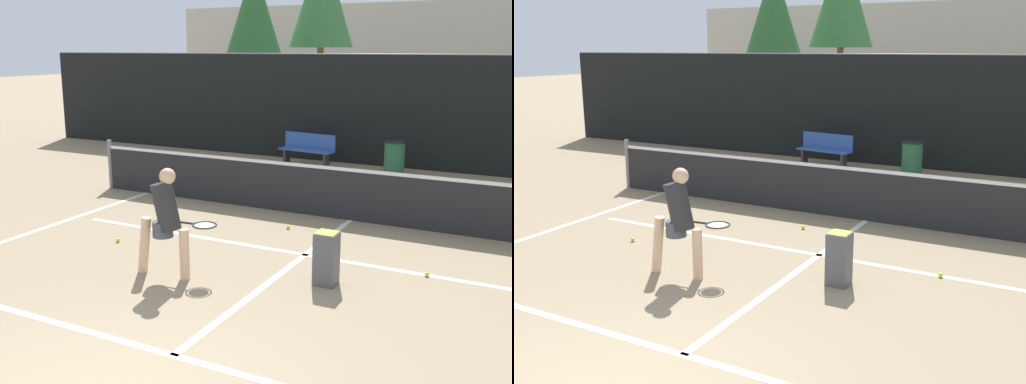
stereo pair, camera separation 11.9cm
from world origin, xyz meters
TOP-DOWN VIEW (x-y plane):
  - court_baseline_near at (0.00, 1.27)m, footprint 11.00×0.10m
  - court_service_line at (0.00, 4.66)m, footprint 8.25×0.10m
  - court_center_mark at (0.00, 4.00)m, footprint 0.10×5.47m
  - court_sideline_left at (-4.51, 4.00)m, footprint 0.10×6.47m
  - net at (0.00, 6.74)m, footprint 11.09×0.09m
  - fence_back at (0.00, 11.96)m, footprint 24.00×0.06m
  - player_practicing at (-1.32, 3.02)m, footprint 1.09×0.60m
  - tennis_ball_scattered_0 at (-0.77, 5.74)m, footprint 0.07×0.07m
  - tennis_ball_scattered_3 at (-2.88, 3.84)m, footprint 0.07×0.07m
  - tennis_ball_scattered_4 at (1.80, 4.62)m, footprint 0.07×0.07m
  - ball_hopper at (0.68, 3.74)m, footprint 0.28×0.28m
  - courtside_bench at (-2.61, 10.97)m, footprint 1.52×0.58m
  - trash_bin at (-0.35, 10.97)m, footprint 0.51×0.51m
  - tree_mid at (-7.77, 17.83)m, footprint 2.30×2.30m
  - building_far at (0.00, 29.60)m, footprint 36.00×2.40m

SIDE VIEW (x-z plane):
  - court_baseline_near at x=0.00m, z-range 0.00..0.01m
  - court_service_line at x=0.00m, z-range 0.00..0.01m
  - court_center_mark at x=0.00m, z-range 0.00..0.01m
  - court_sideline_left at x=-4.51m, z-range 0.00..0.01m
  - tennis_ball_scattered_0 at x=-0.77m, z-range 0.00..0.07m
  - tennis_ball_scattered_3 at x=-2.88m, z-range 0.00..0.07m
  - tennis_ball_scattered_4 at x=1.80m, z-range 0.00..0.07m
  - ball_hopper at x=0.68m, z-range 0.02..0.73m
  - trash_bin at x=-0.35m, z-range 0.00..0.83m
  - courtside_bench at x=-2.61m, z-range 0.03..0.89m
  - net at x=0.00m, z-range -0.02..1.05m
  - player_practicing at x=-1.32m, z-range 0.07..1.57m
  - fence_back at x=0.00m, z-range -0.01..2.86m
  - building_far at x=0.00m, z-range 0.00..5.30m
  - tree_mid at x=-7.77m, z-range 1.24..7.36m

